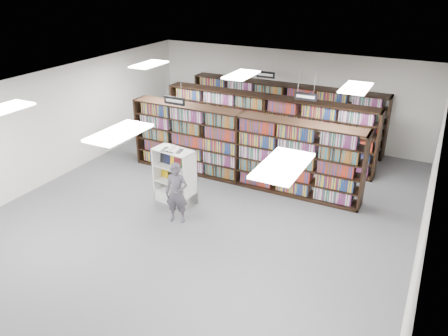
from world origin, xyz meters
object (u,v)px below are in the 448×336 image
at_px(endcap_display, 176,184).
at_px(open_book, 172,149).
at_px(bookshelf_row_near, 240,148).
at_px(shopper, 177,193).

xyz_separation_m(endcap_display, open_book, (-0.02, -0.08, 1.04)).
bearing_deg(open_book, bookshelf_row_near, 54.25).
height_order(bookshelf_row_near, shopper, bookshelf_row_near).
height_order(open_book, shopper, open_book).
bearing_deg(bookshelf_row_near, endcap_display, -118.41).
bearing_deg(open_book, endcap_display, 69.12).
xyz_separation_m(bookshelf_row_near, open_book, (-1.02, -1.94, 0.49)).
height_order(bookshelf_row_near, endcap_display, bookshelf_row_near).
xyz_separation_m(endcap_display, shopper, (0.57, -0.84, 0.27)).
relative_size(bookshelf_row_near, shopper, 4.51).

